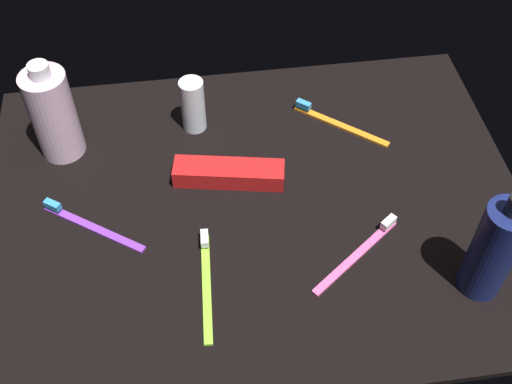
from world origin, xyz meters
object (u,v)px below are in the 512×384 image
Objects in this scene: bodywash_bottle at (53,114)px; toothbrush_orange at (335,122)px; toothbrush_purple at (87,224)px; toothpaste_box_red at (229,173)px; deodorant_stick at (193,105)px; toothbrush_lime at (206,278)px; toothbrush_pink at (361,250)px; lotion_bottle at (494,250)px.

toothbrush_orange is (46.39, -0.40, -7.47)cm from bodywash_bottle.
toothpaste_box_red is (22.30, 6.31, 0.99)cm from toothbrush_purple.
bodywash_bottle is 22.54cm from deodorant_stick.
bodywash_bottle is 1.16× the size of toothbrush_purple.
toothbrush_orange is 0.83× the size of toothpaste_box_red.
deodorant_stick reaches higher than toothpaste_box_red.
bodywash_bottle reaches higher than toothbrush_lime.
toothbrush_orange and toothbrush_purple have the same top height.
toothbrush_pink is (22.89, 1.69, 0.00)cm from toothbrush_lime.
toothpaste_box_red is at bearing -21.80° from bodywash_bottle.
toothbrush_lime is at bearing -53.81° from bodywash_bottle.
toothpaste_box_red is (-19.70, -10.27, 0.99)cm from toothbrush_orange.
deodorant_stick is at bearing 119.93° from toothpaste_box_red.
toothbrush_orange is 38.15cm from toothbrush_lime.
lotion_bottle is at bearing -30.45° from bodywash_bottle.
toothbrush_purple is at bearing 144.28° from toothbrush_lime.
toothbrush_orange is 0.95× the size of toothbrush_purple.
toothpaste_box_red is (4.51, -13.15, -3.32)cm from deodorant_stick.
lotion_bottle is 1.31× the size of toothbrush_orange.
lotion_bottle is 1.07× the size of bodywash_bottle.
toothbrush_pink is 0.86× the size of toothpaste_box_red.
toothpaste_box_red is at bearing -71.06° from deodorant_stick.
bodywash_bottle reaches higher than toothbrush_pink.
deodorant_stick is 0.56× the size of toothpaste_box_red.
toothpaste_box_red is at bearing 73.88° from toothbrush_lime.
toothbrush_lime and toothbrush_purple have the same top height.
bodywash_bottle is 1.82× the size of deodorant_stick.
bodywash_bottle is (-59.39, 34.92, -0.28)cm from lotion_bottle.
toothbrush_lime and toothbrush_pink have the same top height.
lotion_bottle is at bearing -26.14° from toothbrush_pink.
lotion_bottle is 39.25cm from toothbrush_lime.
toothbrush_pink is at bearing -32.79° from toothpaste_box_red.
deodorant_stick is 14.29cm from toothpaste_box_red.
deodorant_stick is (22.18, 2.47, -3.16)cm from bodywash_bottle.
toothbrush_orange is at bearing -0.49° from bodywash_bottle.
toothbrush_orange is 45.16cm from toothbrush_purple.
toothpaste_box_red reaches higher than toothbrush_orange.
toothbrush_lime is at bearing 171.41° from lotion_bottle.
toothbrush_orange is 0.97× the size of toothbrush_pink.
bodywash_bottle is 1.02× the size of toothpaste_box_red.
lotion_bottle is 52.87cm from deodorant_stick.
toothbrush_purple is (4.39, -16.98, -7.47)cm from bodywash_bottle.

